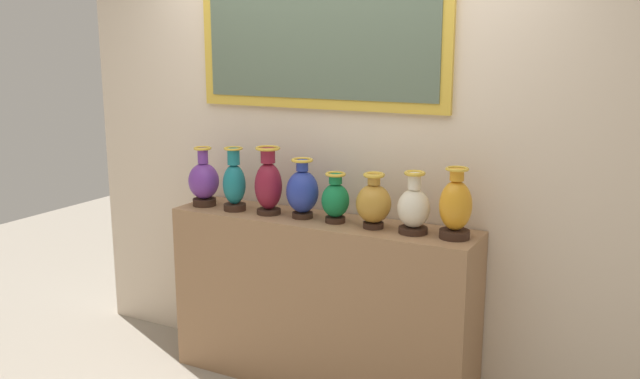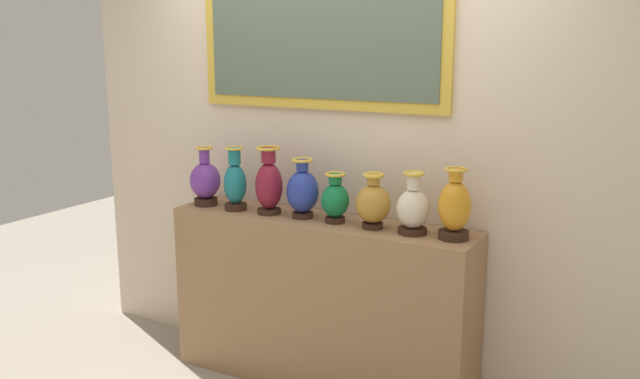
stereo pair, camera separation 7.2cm
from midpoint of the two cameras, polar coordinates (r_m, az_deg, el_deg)
display_shelf at (r=3.97m, az=-0.53°, el=-9.52°), size 1.81×0.39×1.00m
back_wall at (r=3.94m, az=1.17°, el=5.84°), size 3.64×0.14×3.03m
vase_violet at (r=4.17m, az=-10.24°, el=0.68°), size 0.19×0.19×0.36m
vase_teal at (r=4.02m, az=-7.74°, el=0.50°), size 0.13×0.13×0.38m
vase_burgundy at (r=3.91m, az=-4.90°, el=0.46°), size 0.16×0.16×0.39m
vase_cobalt at (r=3.82m, az=-2.04°, el=-0.14°), size 0.18×0.18×0.34m
vase_emerald at (r=3.72m, az=0.75°, el=-0.85°), size 0.15×0.15×0.28m
vase_ochre at (r=3.61m, az=3.95°, el=-1.13°), size 0.19×0.19×0.30m
vase_ivory at (r=3.54m, az=7.30°, el=-1.55°), size 0.17×0.17×0.33m
vase_amber at (r=3.47m, az=10.74°, el=-1.45°), size 0.17×0.17×0.37m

